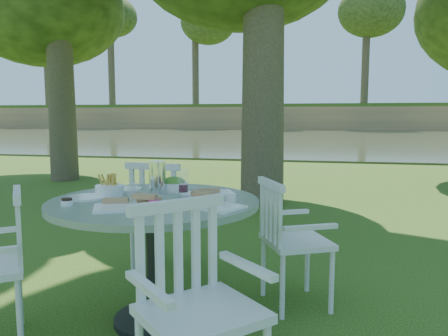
{
  "coord_description": "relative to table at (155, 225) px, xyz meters",
  "views": [
    {
      "loc": [
        0.91,
        -4.01,
        1.37
      ],
      "look_at": [
        0.0,
        0.2,
        0.85
      ],
      "focal_mm": 35.0,
      "sensor_mm": 36.0,
      "label": 1
    }
  ],
  "objects": [
    {
      "name": "table",
      "position": [
        0.0,
        0.0,
        0.0
      ],
      "size": [
        1.35,
        1.35,
        0.83
      ],
      "color": "black",
      "rests_on": "ground"
    },
    {
      "name": "chair_sw",
      "position": [
        -0.8,
        -0.45,
        -0.12
      ],
      "size": [
        0.63,
        0.64,
        0.92
      ],
      "rotation": [
        0.0,
        0.0,
        -0.92
      ],
      "color": "silver",
      "rests_on": "ground"
    },
    {
      "name": "ground",
      "position": [
        0.12,
        1.4,
        -0.66
      ],
      "size": [
        140.0,
        140.0,
        0.0
      ],
      "primitive_type": "plane",
      "color": "#203E0D",
      "rests_on": "ground"
    },
    {
      "name": "far_bank",
      "position": [
        0.39,
        42.52,
        6.58
      ],
      "size": [
        100.0,
        18.0,
        15.2
      ],
      "color": "#977146",
      "rests_on": "ground"
    },
    {
      "name": "chair_ne",
      "position": [
        0.81,
        0.44,
        -0.13
      ],
      "size": [
        0.59,
        0.6,
        0.91
      ],
      "rotation": [
        0.0,
        0.0,
        -4.26
      ],
      "color": "silver",
      "rests_on": "ground"
    },
    {
      "name": "chair_se",
      "position": [
        0.47,
        -0.78,
        -0.09
      ],
      "size": [
        0.67,
        0.67,
        0.97
      ],
      "rotation": [
        0.0,
        0.0,
        0.8
      ],
      "color": "silver",
      "rests_on": "ground"
    },
    {
      "name": "river",
      "position": [
        0.12,
        24.4,
        -0.66
      ],
      "size": [
        100.0,
        28.0,
        0.12
      ],
      "primitive_type": "cube",
      "color": "#323921",
      "rests_on": "ground"
    },
    {
      "name": "tableware",
      "position": [
        -0.05,
        0.08,
        0.21
      ],
      "size": [
        1.21,
        0.9,
        0.22
      ],
      "color": "white",
      "rests_on": "table"
    },
    {
      "name": "chair_nw",
      "position": [
        -0.3,
        0.87,
        -0.09
      ],
      "size": [
        0.53,
        0.5,
        0.97
      ],
      "rotation": [
        0.0,
        0.0,
        -3.24
      ],
      "color": "silver",
      "rests_on": "ground"
    }
  ]
}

